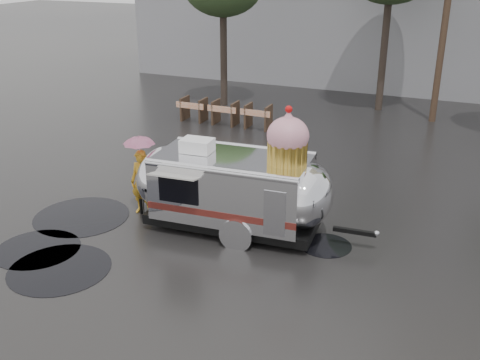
% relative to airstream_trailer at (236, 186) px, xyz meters
% --- Properties ---
extents(ground, '(120.00, 120.00, 0.00)m').
position_rel_airstream_trailer_xyz_m(ground, '(1.22, -1.23, -1.24)').
color(ground, black).
rests_on(ground, ground).
extents(puddles, '(8.64, 5.36, 0.01)m').
position_rel_airstream_trailer_xyz_m(puddles, '(-3.20, -2.13, -1.24)').
color(puddles, black).
rests_on(puddles, ground).
extents(utility_pole, '(1.60, 0.28, 9.00)m').
position_rel_airstream_trailer_xyz_m(utility_pole, '(3.72, 12.77, 3.38)').
color(utility_pole, '#473323').
rests_on(utility_pole, ground).
extents(barricade_row, '(4.30, 0.80, 1.00)m').
position_rel_airstream_trailer_xyz_m(barricade_row, '(-4.33, 8.74, -0.72)').
color(barricade_row, '#473323').
rests_on(barricade_row, ground).
extents(airstream_trailer, '(6.57, 2.76, 3.54)m').
position_rel_airstream_trailer_xyz_m(airstream_trailer, '(0.00, 0.00, 0.00)').
color(airstream_trailer, silver).
rests_on(airstream_trailer, ground).
extents(person_left, '(0.66, 0.45, 1.84)m').
position_rel_airstream_trailer_xyz_m(person_left, '(-2.78, -0.12, -0.32)').
color(person_left, gold).
rests_on(person_left, ground).
extents(umbrella_pink, '(1.06, 1.06, 2.27)m').
position_rel_airstream_trailer_xyz_m(umbrella_pink, '(-2.78, -0.12, 0.67)').
color(umbrella_pink, pink).
rests_on(umbrella_pink, ground).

